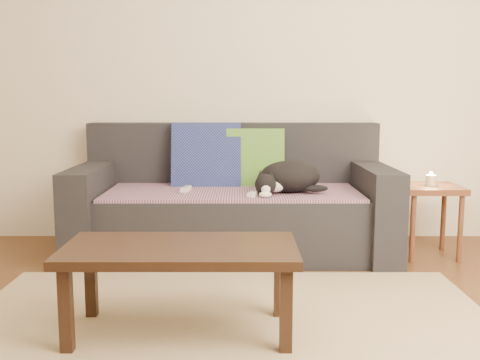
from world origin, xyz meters
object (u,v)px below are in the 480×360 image
object	(u,v)px
side_table	(430,198)
coffee_table	(180,257)
sofa	(233,207)
wii_remote_b	(254,194)
wii_remote_a	(186,189)
cat	(288,177)

from	to	relation	value
side_table	coffee_table	world-z (taller)	side_table
sofa	side_table	size ratio (longest dim) A/B	4.40
wii_remote_b	side_table	distance (m)	1.18
wii_remote_a	cat	bearing A→B (deg)	-83.22
cat	side_table	distance (m)	0.96
sofa	side_table	world-z (taller)	sofa
cat	coffee_table	bearing A→B (deg)	-120.17
wii_remote_b	side_table	bearing A→B (deg)	-56.96
sofa	cat	world-z (taller)	sofa
sofa	coffee_table	bearing A→B (deg)	-98.63
wii_remote_b	wii_remote_a	bearing A→B (deg)	92.38
sofa	coffee_table	world-z (taller)	sofa
coffee_table	sofa	bearing A→B (deg)	81.37
cat	wii_remote_a	xyz separation A→B (m)	(-0.67, 0.04, -0.08)
coffee_table	wii_remote_a	bearing A→B (deg)	94.34
wii_remote_a	coffee_table	world-z (taller)	wii_remote_a
sofa	wii_remote_b	bearing A→B (deg)	-65.85
sofa	cat	distance (m)	0.46
coffee_table	side_table	bearing A→B (deg)	39.94
wii_remote_a	coffee_table	bearing A→B (deg)	-165.33
wii_remote_a	coffee_table	distance (m)	1.26
wii_remote_b	coffee_table	world-z (taller)	wii_remote_b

